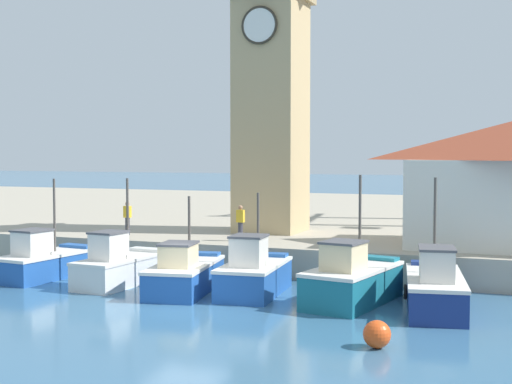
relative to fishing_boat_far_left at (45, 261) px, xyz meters
name	(u,v)px	position (x,y,z in m)	size (l,w,h in m)	color
ground_plane	(185,308)	(8.12, -2.99, -0.71)	(300.00, 300.00, 0.00)	#386689
quay_wharf	(362,221)	(8.12, 23.43, -0.07)	(120.00, 40.00, 1.29)	#A89E89
fishing_boat_far_left	(45,261)	(0.00, 0.00, 0.00)	(2.35, 4.59, 4.17)	#2356A8
fishing_boat_left_outer	(119,266)	(3.73, -0.15, 0.03)	(2.03, 4.43, 4.23)	silver
fishing_boat_left_inner	(185,274)	(6.82, -0.50, -0.02)	(2.77, 5.03, 3.60)	#2356A8
fishing_boat_mid_left	(254,274)	(9.44, 0.00, 0.06)	(2.36, 4.43, 3.76)	#2356A8
fishing_boat_center	(352,281)	(13.22, -0.22, 0.09)	(2.84, 4.91, 4.48)	#196B7F
fishing_boat_mid_right	(435,288)	(16.05, -0.26, 0.04)	(2.72, 5.45, 4.42)	navy
clock_tower	(271,79)	(6.66, 9.36, 8.26)	(3.62, 3.62, 16.17)	tan
mooring_buoy	(377,334)	(15.21, -5.55, -0.33)	(0.76, 0.76, 0.76)	#E54C19
dock_worker_near_tower	(127,218)	(0.75, 5.32, 1.42)	(0.34, 0.22, 1.62)	#33333D
dock_worker_along_quay	(240,222)	(6.76, 5.12, 1.42)	(0.34, 0.22, 1.62)	#33333D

